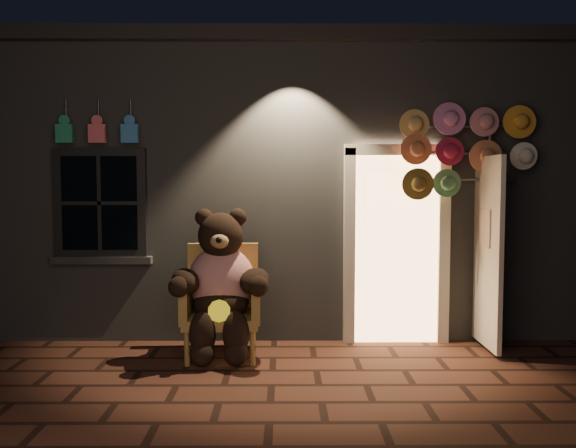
{
  "coord_description": "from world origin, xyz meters",
  "views": [
    {
      "loc": [
        0.11,
        -5.23,
        1.79
      ],
      "look_at": [
        0.15,
        1.0,
        1.35
      ],
      "focal_mm": 38.0,
      "sensor_mm": 36.0,
      "label": 1
    }
  ],
  "objects": [
    {
      "name": "shop_building",
      "position": [
        0.0,
        3.99,
        1.74
      ],
      "size": [
        7.3,
        5.95,
        3.51
      ],
      "color": "slate",
      "rests_on": "ground"
    },
    {
      "name": "ground",
      "position": [
        0.0,
        0.0,
        0.0
      ],
      "size": [
        60.0,
        60.0,
        0.0
      ],
      "primitive_type": "plane",
      "color": "#4D291D",
      "rests_on": "ground"
    },
    {
      "name": "teddy_bear",
      "position": [
        -0.52,
        0.82,
        0.76
      ],
      "size": [
        1.08,
        0.85,
        1.49
      ],
      "rotation": [
        0.0,
        0.0,
        0.04
      ],
      "color": "#A81512",
      "rests_on": "ground"
    },
    {
      "name": "hat_rack",
      "position": [
        2.01,
        1.28,
        2.13
      ],
      "size": [
        1.46,
        0.22,
        2.59
      ],
      "color": "#59595E",
      "rests_on": "ground"
    },
    {
      "name": "wicker_armchair",
      "position": [
        -0.53,
        0.97,
        0.57
      ],
      "size": [
        0.81,
        0.73,
        1.13
      ],
      "rotation": [
        0.0,
        0.0,
        0.04
      ],
      "color": "#B38745",
      "rests_on": "ground"
    }
  ]
}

